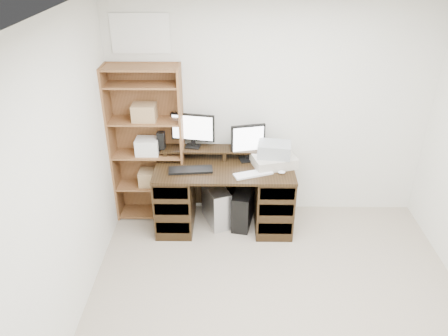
{
  "coord_description": "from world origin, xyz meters",
  "views": [
    {
      "loc": [
        -0.45,
        -2.49,
        3.01
      ],
      "look_at": [
        -0.5,
        1.43,
        0.85
      ],
      "focal_mm": 35.0,
      "sensor_mm": 36.0,
      "label": 1
    }
  ],
  "objects_px": {
    "monitor_small": "(248,141)",
    "tower_silver": "(216,204)",
    "printer": "(274,160)",
    "desk": "(224,195)",
    "tower_black": "(243,207)",
    "bookshelf": "(148,144)",
    "monitor_wide": "(193,129)"
  },
  "relations": [
    {
      "from": "monitor_wide",
      "to": "tower_black",
      "type": "relative_size",
      "value": 1.03
    },
    {
      "from": "desk",
      "to": "monitor_wide",
      "type": "xyz_separation_m",
      "value": [
        -0.35,
        0.25,
        0.7
      ]
    },
    {
      "from": "monitor_small",
      "to": "tower_silver",
      "type": "height_order",
      "value": "monitor_small"
    },
    {
      "from": "tower_silver",
      "to": "tower_black",
      "type": "height_order",
      "value": "tower_silver"
    },
    {
      "from": "printer",
      "to": "monitor_small",
      "type": "bearing_deg",
      "value": 140.2
    },
    {
      "from": "monitor_small",
      "to": "bookshelf",
      "type": "bearing_deg",
      "value": 165.14
    },
    {
      "from": "monitor_wide",
      "to": "monitor_small",
      "type": "xyz_separation_m",
      "value": [
        0.61,
        -0.08,
        -0.11
      ]
    },
    {
      "from": "tower_silver",
      "to": "bookshelf",
      "type": "bearing_deg",
      "value": 146.77
    },
    {
      "from": "bookshelf",
      "to": "monitor_small",
      "type": "bearing_deg",
      "value": -2.02
    },
    {
      "from": "desk",
      "to": "tower_silver",
      "type": "distance_m",
      "value": 0.19
    },
    {
      "from": "printer",
      "to": "tower_silver",
      "type": "distance_m",
      "value": 0.85
    },
    {
      "from": "monitor_small",
      "to": "tower_black",
      "type": "distance_m",
      "value": 0.77
    },
    {
      "from": "monitor_small",
      "to": "tower_silver",
      "type": "distance_m",
      "value": 0.83
    },
    {
      "from": "desk",
      "to": "printer",
      "type": "xyz_separation_m",
      "value": [
        0.53,
        0.05,
        0.42
      ]
    },
    {
      "from": "desk",
      "to": "monitor_small",
      "type": "xyz_separation_m",
      "value": [
        0.26,
        0.17,
        0.59
      ]
    },
    {
      "from": "desk",
      "to": "monitor_wide",
      "type": "bearing_deg",
      "value": 144.35
    },
    {
      "from": "monitor_wide",
      "to": "printer",
      "type": "xyz_separation_m",
      "value": [
        0.88,
        -0.2,
        -0.28
      ]
    },
    {
      "from": "printer",
      "to": "tower_silver",
      "type": "height_order",
      "value": "printer"
    },
    {
      "from": "monitor_wide",
      "to": "tower_black",
      "type": "bearing_deg",
      "value": -13.23
    },
    {
      "from": "printer",
      "to": "tower_silver",
      "type": "bearing_deg",
      "value": 164.9
    },
    {
      "from": "monitor_small",
      "to": "tower_silver",
      "type": "bearing_deg",
      "value": -172.69
    },
    {
      "from": "desk",
      "to": "monitor_wide",
      "type": "height_order",
      "value": "monitor_wide"
    },
    {
      "from": "tower_silver",
      "to": "monitor_small",
      "type": "bearing_deg",
      "value": -0.59
    },
    {
      "from": "desk",
      "to": "monitor_small",
      "type": "distance_m",
      "value": 0.66
    },
    {
      "from": "tower_black",
      "to": "bookshelf",
      "type": "relative_size",
      "value": 0.26
    },
    {
      "from": "monitor_wide",
      "to": "monitor_small",
      "type": "bearing_deg",
      "value": 3.25
    },
    {
      "from": "printer",
      "to": "desk",
      "type": "bearing_deg",
      "value": 169.76
    },
    {
      "from": "printer",
      "to": "tower_black",
      "type": "bearing_deg",
      "value": 172.29
    },
    {
      "from": "monitor_wide",
      "to": "printer",
      "type": "height_order",
      "value": "monitor_wide"
    },
    {
      "from": "desk",
      "to": "printer",
      "type": "relative_size",
      "value": 3.36
    },
    {
      "from": "monitor_small",
      "to": "tower_silver",
      "type": "xyz_separation_m",
      "value": [
        -0.35,
        -0.13,
        -0.74
      ]
    },
    {
      "from": "tower_silver",
      "to": "bookshelf",
      "type": "relative_size",
      "value": 0.26
    }
  ]
}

